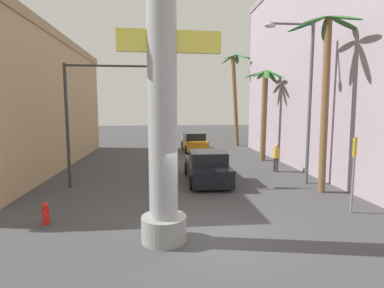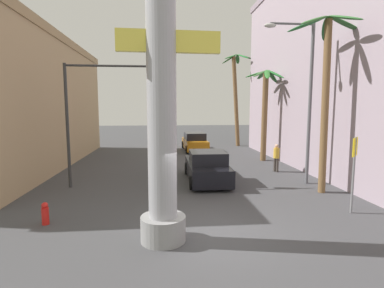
% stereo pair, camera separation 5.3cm
% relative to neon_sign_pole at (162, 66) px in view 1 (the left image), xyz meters
% --- Properties ---
extents(ground_plane, '(90.44, 90.44, 0.00)m').
position_rel_neon_sign_pole_xyz_m(ground_plane, '(1.33, 10.56, -4.74)').
color(ground_plane, '#424244').
extents(building_left, '(6.87, 18.01, 8.07)m').
position_rel_neon_sign_pole_xyz_m(building_left, '(-9.28, 11.72, -0.70)').
color(building_left, tan).
rests_on(building_left, ground).
extents(neon_sign_pole, '(3.05, 1.25, 10.47)m').
position_rel_neon_sign_pole_xyz_m(neon_sign_pole, '(0.00, 0.00, 0.00)').
color(neon_sign_pole, '#9E9EA3').
rests_on(neon_sign_pole, ground).
extents(street_lamp, '(2.42, 0.28, 7.64)m').
position_rel_neon_sign_pole_xyz_m(street_lamp, '(6.63, 5.71, -0.17)').
color(street_lamp, '#59595E').
rests_on(street_lamp, ground).
extents(crossing_sign, '(0.47, 0.47, 2.69)m').
position_rel_neon_sign_pole_xyz_m(crossing_sign, '(6.57, 1.59, -2.98)').
color(crossing_sign, slate).
rests_on(crossing_sign, ground).
extents(traffic_light_mast, '(4.85, 0.32, 5.66)m').
position_rel_neon_sign_pole_xyz_m(traffic_light_mast, '(-2.82, 6.10, -0.75)').
color(traffic_light_mast, '#333333').
rests_on(traffic_light_mast, ground).
extents(car_lead, '(2.02, 4.68, 1.56)m').
position_rel_neon_sign_pole_xyz_m(car_lead, '(2.19, 6.65, -4.04)').
color(car_lead, black).
rests_on(car_lead, ground).
extents(car_far, '(2.04, 4.64, 1.56)m').
position_rel_neon_sign_pole_xyz_m(car_far, '(2.73, 17.64, -4.01)').
color(car_far, black).
rests_on(car_far, ground).
extents(palm_tree_mid_right, '(2.84, 2.91, 6.30)m').
position_rel_neon_sign_pole_xyz_m(palm_tree_mid_right, '(7.02, 12.14, -0.74)').
color(palm_tree_mid_right, brown).
rests_on(palm_tree_mid_right, ground).
extents(palm_tree_far_right, '(3.03, 3.00, 8.71)m').
position_rel_neon_sign_pole_xyz_m(palm_tree_far_right, '(6.99, 20.37, 0.44)').
color(palm_tree_far_right, brown).
rests_on(palm_tree_far_right, ground).
extents(palm_tree_near_right, '(3.14, 3.06, 7.51)m').
position_rel_neon_sign_pole_xyz_m(palm_tree_near_right, '(6.87, 4.24, 0.10)').
color(palm_tree_near_right, brown).
rests_on(palm_tree_near_right, ground).
extents(pedestrian_mid_right, '(0.45, 0.45, 1.61)m').
position_rel_neon_sign_pole_xyz_m(pedestrian_mid_right, '(6.50, 8.48, -3.81)').
color(pedestrian_mid_right, '#3F3833').
rests_on(pedestrian_mid_right, ground).
extents(fire_hydrant, '(0.22, 0.22, 0.72)m').
position_rel_neon_sign_pole_xyz_m(fire_hydrant, '(-3.72, 1.53, -4.39)').
color(fire_hydrant, red).
rests_on(fire_hydrant, ground).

